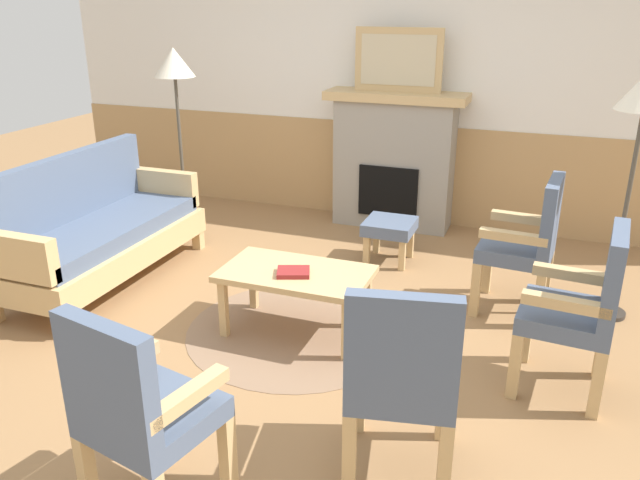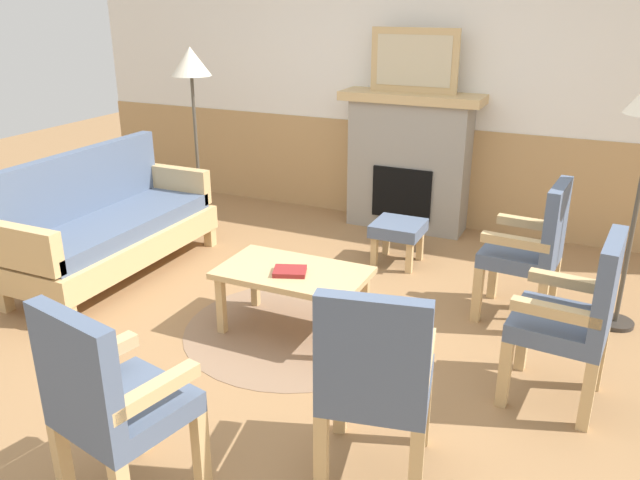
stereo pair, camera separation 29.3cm
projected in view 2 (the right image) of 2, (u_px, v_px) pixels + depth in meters
ground_plane at (298, 335)px, 4.22m from camera, size 14.00×14.00×0.00m
wall_back at (420, 86)px, 5.95m from camera, size 7.20×0.14×2.70m
fireplace at (409, 160)px, 5.97m from camera, size 1.30×0.44×1.28m
framed_picture at (414, 61)px, 5.65m from camera, size 0.80×0.04×0.56m
couch at (110, 227)px, 5.01m from camera, size 0.70×1.80×0.98m
coffee_table at (293, 278)px, 4.14m from camera, size 0.96×0.56×0.44m
round_rug at (294, 330)px, 4.27m from camera, size 1.47×1.47×0.01m
book_on_table at (290, 271)px, 4.06m from camera, size 0.25×0.23×0.03m
footstool at (398, 231)px, 5.25m from camera, size 0.40×0.40×0.36m
armchair_near_fireplace at (575, 313)px, 3.35m from camera, size 0.52×0.52×0.98m
armchair_by_window_left at (532, 245)px, 4.25m from camera, size 0.52×0.52×0.98m
armchair_front_left at (110, 398)px, 2.64m from camera, size 0.57×0.57×0.98m
armchair_front_center at (375, 376)px, 2.79m from camera, size 0.56×0.56×0.98m
floor_lamp_by_couch at (191, 73)px, 5.68m from camera, size 0.36×0.36×1.68m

